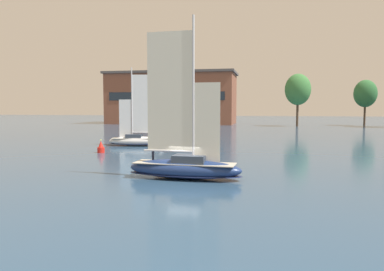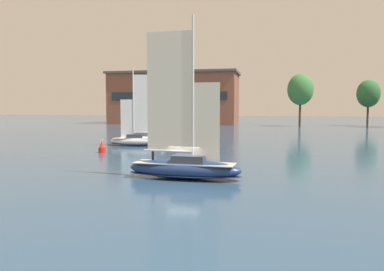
{
  "view_description": "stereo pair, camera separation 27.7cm",
  "coord_description": "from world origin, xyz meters",
  "px_view_note": "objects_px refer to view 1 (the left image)",
  "views": [
    {
      "loc": [
        6.18,
        -27.94,
        5.56
      ],
      "look_at": [
        0.0,
        3.0,
        3.12
      ],
      "focal_mm": 35.0,
      "sensor_mm": 36.0,
      "label": 1
    },
    {
      "loc": [
        6.46,
        -27.88,
        5.56
      ],
      "look_at": [
        0.0,
        3.0,
        3.12
      ],
      "focal_mm": 35.0,
      "sensor_mm": 36.0,
      "label": 2
    }
  ],
  "objects_px": {
    "sailboat_main": "(185,166)",
    "channel_buoy": "(101,148)",
    "tree_shore_left": "(365,94)",
    "tree_shore_right": "(298,90)",
    "sailboat_moored_near_marina": "(137,139)"
  },
  "relations": [
    {
      "from": "sailboat_main",
      "to": "channel_buoy",
      "type": "bearing_deg",
      "value": 133.91
    },
    {
      "from": "tree_shore_left",
      "to": "tree_shore_right",
      "type": "relative_size",
      "value": 0.9
    },
    {
      "from": "tree_shore_right",
      "to": "sailboat_moored_near_marina",
      "type": "bearing_deg",
      "value": -114.25
    },
    {
      "from": "sailboat_main",
      "to": "channel_buoy",
      "type": "xyz_separation_m",
      "value": [
        -13.44,
        13.96,
        -0.37
      ]
    },
    {
      "from": "channel_buoy",
      "to": "sailboat_moored_near_marina",
      "type": "bearing_deg",
      "value": 80.02
    },
    {
      "from": "sailboat_moored_near_marina",
      "to": "channel_buoy",
      "type": "relative_size",
      "value": 6.87
    },
    {
      "from": "tree_shore_right",
      "to": "sailboat_moored_near_marina",
      "type": "height_order",
      "value": "tree_shore_right"
    },
    {
      "from": "tree_shore_right",
      "to": "sailboat_main",
      "type": "height_order",
      "value": "tree_shore_right"
    },
    {
      "from": "tree_shore_right",
      "to": "tree_shore_left",
      "type": "bearing_deg",
      "value": 20.03
    },
    {
      "from": "tree_shore_left",
      "to": "channel_buoy",
      "type": "distance_m",
      "value": 88.9
    },
    {
      "from": "sailboat_moored_near_marina",
      "to": "channel_buoy",
      "type": "distance_m",
      "value": 8.66
    },
    {
      "from": "sailboat_main",
      "to": "tree_shore_right",
      "type": "bearing_deg",
      "value": 79.81
    },
    {
      "from": "tree_shore_left",
      "to": "sailboat_moored_near_marina",
      "type": "distance_m",
      "value": 80.99
    },
    {
      "from": "tree_shore_left",
      "to": "channel_buoy",
      "type": "height_order",
      "value": "tree_shore_left"
    },
    {
      "from": "tree_shore_right",
      "to": "sailboat_moored_near_marina",
      "type": "xyz_separation_m",
      "value": [
        -26.58,
        -59.0,
        -9.44
      ]
    }
  ]
}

